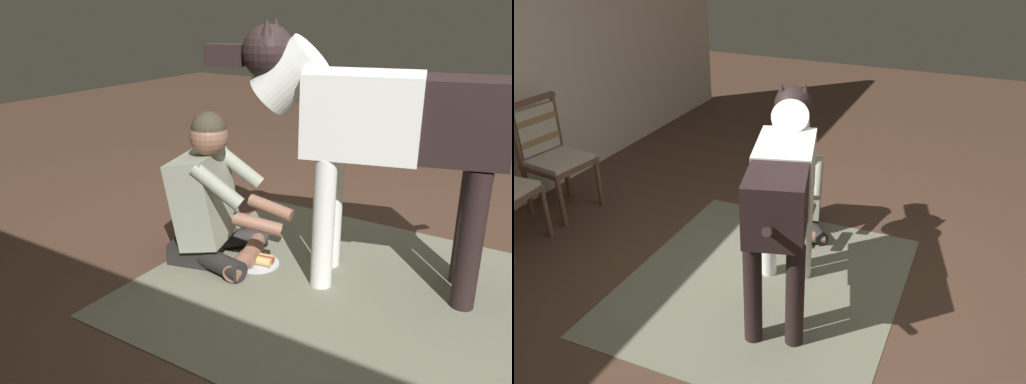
{
  "view_description": "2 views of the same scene",
  "coord_description": "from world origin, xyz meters",
  "views": [
    {
      "loc": [
        -0.89,
        2.62,
        1.38
      ],
      "look_at": [
        0.54,
        0.41,
        0.44
      ],
      "focal_mm": 37.09,
      "sensor_mm": 36.0,
      "label": 1
    },
    {
      "loc": [
        -2.82,
        -0.87,
        2.29
      ],
      "look_at": [
        0.21,
        0.42,
        0.63
      ],
      "focal_mm": 37.88,
      "sensor_mm": 36.0,
      "label": 2
    }
  ],
  "objects": [
    {
      "name": "area_rug",
      "position": [
        0.01,
        0.39,
        0.0
      ],
      "size": [
        1.99,
        1.85,
        0.01
      ],
      "primitive_type": "cube",
      "color": "#6C6C59",
      "rests_on": "ground"
    },
    {
      "name": "person_sitting_on_floor",
      "position": [
        0.81,
        0.45,
        0.35
      ],
      "size": [
        0.71,
        0.58,
        0.85
      ],
      "color": "black",
      "rests_on": "ground"
    },
    {
      "name": "ground_plane",
      "position": [
        0.0,
        0.0,
        0.0
      ],
      "size": [
        13.0,
        13.0,
        0.0
      ],
      "primitive_type": "plane",
      "color": "#493226"
    },
    {
      "name": "large_dog",
      "position": [
        -0.02,
        0.23,
        0.84
      ],
      "size": [
        1.6,
        0.6,
        1.32
      ],
      "color": "white",
      "rests_on": "ground"
    },
    {
      "name": "hot_dog_on_plate",
      "position": [
        0.56,
        0.38,
        0.02
      ],
      "size": [
        0.25,
        0.25,
        0.06
      ],
      "color": "silver",
      "rests_on": "ground"
    }
  ]
}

